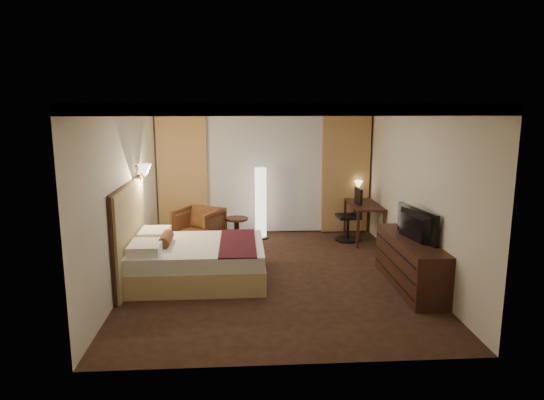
{
  "coord_description": "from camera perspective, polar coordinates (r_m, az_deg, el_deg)",
  "views": [
    {
      "loc": [
        -0.51,
        -7.39,
        2.68
      ],
      "look_at": [
        0.0,
        0.4,
        1.15
      ],
      "focal_mm": 32.0,
      "sensor_mm": 36.0,
      "label": 1
    }
  ],
  "objects": [
    {
      "name": "side_table",
      "position": [
        9.63,
        -4.17,
        -3.56
      ],
      "size": [
        0.45,
        0.45,
        0.5
      ],
      "primitive_type": null,
      "color": "black",
      "rests_on": "floor"
    },
    {
      "name": "back_wall",
      "position": [
        10.24,
        -0.86,
        3.63
      ],
      "size": [
        4.5,
        0.02,
        2.7
      ],
      "primitive_type": "cube",
      "color": "beige",
      "rests_on": "floor"
    },
    {
      "name": "headboard",
      "position": [
        7.69,
        -16.35,
        -3.91
      ],
      "size": [
        0.12,
        1.88,
        1.5
      ],
      "primitive_type": null,
      "color": "tan",
      "rests_on": "floor"
    },
    {
      "name": "office_chair",
      "position": [
        9.79,
        8.96,
        -1.7
      ],
      "size": [
        0.54,
        0.54,
        1.07
      ],
      "primitive_type": null,
      "rotation": [
        0.0,
        0.0,
        0.06
      ],
      "color": "black",
      "rests_on": "floor"
    },
    {
      "name": "ceiling",
      "position": [
        7.41,
        0.21,
        11.24
      ],
      "size": [
        4.5,
        5.5,
        0.01
      ],
      "primitive_type": "cube",
      "color": "white",
      "rests_on": "back_wall"
    },
    {
      "name": "dresser",
      "position": [
        7.57,
        15.95,
        -7.12
      ],
      "size": [
        0.5,
        1.91,
        0.74
      ],
      "primitive_type": null,
      "color": "black",
      "rests_on": "floor"
    },
    {
      "name": "armchair",
      "position": [
        9.45,
        -8.63,
        -2.96
      ],
      "size": [
        1.05,
        1.03,
        0.82
      ],
      "primitive_type": "imported",
      "rotation": [
        0.0,
        0.0,
        -0.5
      ],
      "color": "#552619",
      "rests_on": "floor"
    },
    {
      "name": "bed",
      "position": [
        7.66,
        -8.61,
        -7.17
      ],
      "size": [
        2.03,
        1.58,
        0.59
      ],
      "primitive_type": null,
      "color": "white",
      "rests_on": "floor"
    },
    {
      "name": "floor",
      "position": [
        7.88,
        0.19,
        -8.8
      ],
      "size": [
        4.5,
        5.5,
        0.01
      ],
      "primitive_type": "cube",
      "color": "black",
      "rests_on": "ground"
    },
    {
      "name": "right_wall",
      "position": [
        8.0,
        16.49,
        1.06
      ],
      "size": [
        0.02,
        5.5,
        2.7
      ],
      "primitive_type": "cube",
      "color": "beige",
      "rests_on": "floor"
    },
    {
      "name": "curtain_right_drape",
      "position": [
        10.34,
        8.64,
        3.02
      ],
      "size": [
        1.0,
        0.14,
        2.45
      ],
      "primitive_type": "cube",
      "color": "tan",
      "rests_on": "back_wall"
    },
    {
      "name": "left_wall",
      "position": [
        7.71,
        -16.73,
        0.68
      ],
      "size": [
        0.02,
        5.5,
        2.7
      ],
      "primitive_type": "cube",
      "color": "beige",
      "rests_on": "floor"
    },
    {
      "name": "desk",
      "position": [
        9.95,
        10.68,
        -2.5
      ],
      "size": [
        0.55,
        1.28,
        0.75
      ],
      "primitive_type": null,
      "color": "black",
      "rests_on": "floor"
    },
    {
      "name": "floor_lamp",
      "position": [
        9.8,
        -1.34,
        -0.37
      ],
      "size": [
        0.31,
        0.31,
        1.47
      ],
      "primitive_type": null,
      "color": "white",
      "rests_on": "floor"
    },
    {
      "name": "television",
      "position": [
        7.38,
        16.01,
        -2.16
      ],
      "size": [
        0.78,
        1.14,
        0.14
      ],
      "primitive_type": "imported",
      "rotation": [
        0.0,
        0.0,
        1.76
      ],
      "color": "black",
      "rests_on": "dresser"
    },
    {
      "name": "curtain_left_drape",
      "position": [
        10.17,
        -10.44,
        2.83
      ],
      "size": [
        1.0,
        0.14,
        2.45
      ],
      "primitive_type": "cube",
      "color": "tan",
      "rests_on": "back_wall"
    },
    {
      "name": "curtain_sheer",
      "position": [
        10.18,
        -0.84,
        3.01
      ],
      "size": [
        2.48,
        0.04,
        2.45
      ],
      "primitive_type": "cube",
      "color": "silver",
      "rests_on": "back_wall"
    },
    {
      "name": "desk_lamp",
      "position": [
        10.31,
        10.12,
        1.09
      ],
      "size": [
        0.18,
        0.18,
        0.34
      ],
      "primitive_type": null,
      "color": "#FFD899",
      "rests_on": "desk"
    },
    {
      "name": "crown_molding",
      "position": [
        7.41,
        0.21,
        10.77
      ],
      "size": [
        4.5,
        5.5,
        0.12
      ],
      "primitive_type": null,
      "color": "black",
      "rests_on": "ceiling"
    },
    {
      "name": "soffit",
      "position": [
        9.91,
        -0.81,
        10.63
      ],
      "size": [
        4.5,
        0.5,
        0.2
      ],
      "primitive_type": "cube",
      "color": "white",
      "rests_on": "ceiling"
    },
    {
      "name": "wall_sconce",
      "position": [
        8.26,
        -14.76,
        3.35
      ],
      "size": [
        0.24,
        0.24,
        0.24
      ],
      "primitive_type": null,
      "color": "white",
      "rests_on": "left_wall"
    }
  ]
}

